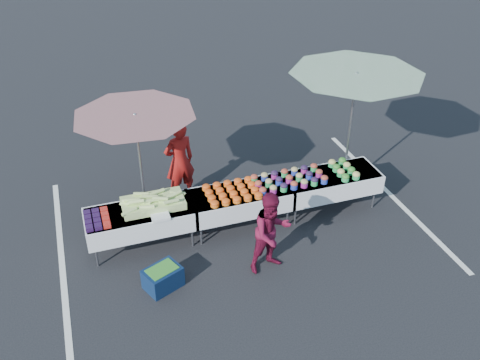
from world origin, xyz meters
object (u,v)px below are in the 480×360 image
object	(u,v)px
vendor	(180,161)
umbrella_right	(356,84)
customer	(272,232)
table_left	(140,219)
table_center	(240,199)
storage_bin	(163,277)
umbrella_left	(136,124)
table_right	(330,182)

from	to	relation	value
vendor	umbrella_right	size ratio (longest dim) A/B	0.53
customer	umbrella_right	world-z (taller)	umbrella_right
table_left	table_center	distance (m)	1.80
storage_bin	vendor	bearing A→B (deg)	46.63
umbrella_right	storage_bin	size ratio (longest dim) A/B	4.63
table_center	umbrella_left	xyz separation A→B (m)	(-1.60, 0.80, 1.39)
table_left	umbrella_left	world-z (taller)	umbrella_left
table_left	umbrella_left	xyz separation A→B (m)	(0.20, 0.80, 1.39)
umbrella_right	umbrella_left	bearing A→B (deg)	175.42
table_left	vendor	bearing A→B (deg)	51.51
table_center	storage_bin	world-z (taller)	table_center
table_left	table_right	distance (m)	3.60
table_left	umbrella_left	bearing A→B (deg)	76.12
table_center	vendor	bearing A→B (deg)	122.74
table_left	table_center	bearing A→B (deg)	0.00
table_center	storage_bin	distance (m)	2.06
table_right	umbrella_right	size ratio (longest dim) A/B	0.59
table_left	umbrella_right	size ratio (longest dim) A/B	0.59
customer	storage_bin	distance (m)	1.88
vendor	customer	world-z (taller)	vendor
table_center	table_right	size ratio (longest dim) A/B	1.00
vendor	customer	xyz separation A→B (m)	(0.92, -2.49, -0.11)
customer	umbrella_right	distance (m)	3.24
table_center	table_right	bearing A→B (deg)	0.00
table_center	customer	bearing A→B (deg)	-84.56
table_left	customer	xyz separation A→B (m)	(1.92, -1.24, 0.14)
vendor	table_center	bearing A→B (deg)	110.13
table_center	umbrella_left	world-z (taller)	umbrella_left
table_center	table_right	world-z (taller)	same
vendor	customer	bearing A→B (deg)	97.74
table_right	vendor	size ratio (longest dim) A/B	1.11
table_left	table_center	world-z (taller)	same
table_left	storage_bin	bearing A→B (deg)	-83.80
customer	table_center	bearing A→B (deg)	84.88
customer	storage_bin	bearing A→B (deg)	165.92
umbrella_left	umbrella_right	xyz separation A→B (m)	(3.99, -0.32, 0.32)
storage_bin	umbrella_right	bearing A→B (deg)	-1.63
umbrella_left	umbrella_right	bearing A→B (deg)	-4.58
umbrella_left	umbrella_right	world-z (taller)	umbrella_right
table_right	umbrella_left	xyz separation A→B (m)	(-3.40, 0.80, 1.39)
vendor	umbrella_right	world-z (taller)	umbrella_right
table_center	storage_bin	bearing A→B (deg)	-146.14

